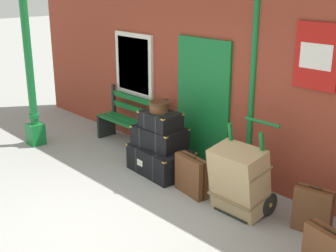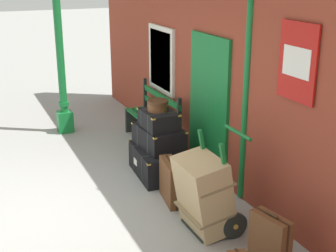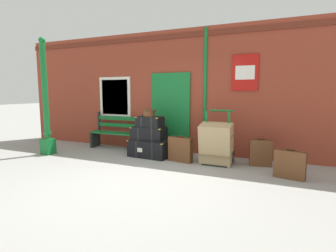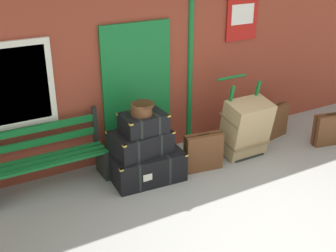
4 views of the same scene
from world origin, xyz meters
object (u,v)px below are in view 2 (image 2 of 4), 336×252
object	(u,v)px
suitcase_slate	(171,182)
suitcase_cream	(270,240)
round_hatbox	(157,105)
lamp_post	(62,74)
steamer_trunk_base	(158,162)
porters_trolley	(216,206)
platform_bench	(153,120)
steamer_trunk_top	(159,120)
large_brown_trunk	(204,194)
steamer_trunk_middle	(159,137)

from	to	relation	value
suitcase_slate	suitcase_cream	xyz separation A→B (m)	(1.73, 0.36, 0.00)
round_hatbox	lamp_post	bearing A→B (deg)	-160.94
steamer_trunk_base	round_hatbox	size ratio (longest dim) A/B	3.25
suitcase_slate	steamer_trunk_base	bearing A→B (deg)	168.48
steamer_trunk_base	suitcase_slate	size ratio (longest dim) A/B	1.74
lamp_post	suitcase_slate	world-z (taller)	lamp_post
lamp_post	porters_trolley	size ratio (longest dim) A/B	2.46
platform_bench	suitcase_slate	distance (m)	2.23
steamer_trunk_top	porters_trolley	xyz separation A→B (m)	(1.69, 0.04, -0.60)
lamp_post	suitcase_slate	xyz separation A→B (m)	(3.41, 0.68, -0.83)
round_hatbox	porters_trolley	bearing A→B (deg)	1.44
porters_trolley	suitcase_slate	distance (m)	0.85
platform_bench	large_brown_trunk	bearing A→B (deg)	-10.88
round_hatbox	porters_trolley	size ratio (longest dim) A/B	0.27
platform_bench	steamer_trunk_middle	world-z (taller)	platform_bench
platform_bench	steamer_trunk_middle	bearing A→B (deg)	-18.55
platform_bench	steamer_trunk_base	size ratio (longest dim) A/B	1.52
steamer_trunk_base	round_hatbox	distance (m)	0.89
steamer_trunk_middle	suitcase_cream	world-z (taller)	steamer_trunk_middle
steamer_trunk_middle	steamer_trunk_top	bearing A→B (deg)	-26.31
steamer_trunk_middle	suitcase_slate	distance (m)	0.99
steamer_trunk_base	steamer_trunk_middle	distance (m)	0.38
platform_bench	suitcase_slate	world-z (taller)	platform_bench
lamp_post	porters_trolley	distance (m)	4.41
round_hatbox	large_brown_trunk	world-z (taller)	round_hatbox
suitcase_cream	platform_bench	bearing A→B (deg)	176.07
steamer_trunk_middle	porters_trolley	world-z (taller)	porters_trolley
lamp_post	large_brown_trunk	size ratio (longest dim) A/B	3.12
steamer_trunk_base	porters_trolley	world-z (taller)	porters_trolley
round_hatbox	large_brown_trunk	size ratio (longest dim) A/B	0.34
large_brown_trunk	suitcase_cream	bearing A→B (deg)	18.36
platform_bench	steamer_trunk_top	distance (m)	1.40
lamp_post	suitcase_slate	bearing A→B (deg)	11.24
steamer_trunk_base	steamer_trunk_middle	size ratio (longest dim) A/B	1.25
platform_bench	round_hatbox	world-z (taller)	round_hatbox
platform_bench	suitcase_cream	xyz separation A→B (m)	(3.86, -0.27, -0.16)
lamp_post	steamer_trunk_top	world-z (taller)	lamp_post
steamer_trunk_middle	suitcase_slate	xyz separation A→B (m)	(0.92, -0.22, -0.30)
round_hatbox	porters_trolley	distance (m)	1.91
lamp_post	steamer_trunk_top	bearing A→B (deg)	19.03
lamp_post	steamer_trunk_base	bearing A→B (deg)	18.47
platform_bench	steamer_trunk_middle	distance (m)	1.29
round_hatbox	suitcase_cream	distance (m)	2.75
lamp_post	steamer_trunk_base	world-z (taller)	lamp_post
steamer_trunk_top	steamer_trunk_middle	bearing A→B (deg)	153.69
lamp_post	suitcase_slate	distance (m)	3.58
suitcase_cream	round_hatbox	bearing A→B (deg)	-176.30
platform_bench	large_brown_trunk	size ratio (longest dim) A/B	1.70
round_hatbox	steamer_trunk_middle	bearing A→B (deg)	125.44
steamer_trunk_middle	steamer_trunk_base	bearing A→B (deg)	-33.94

